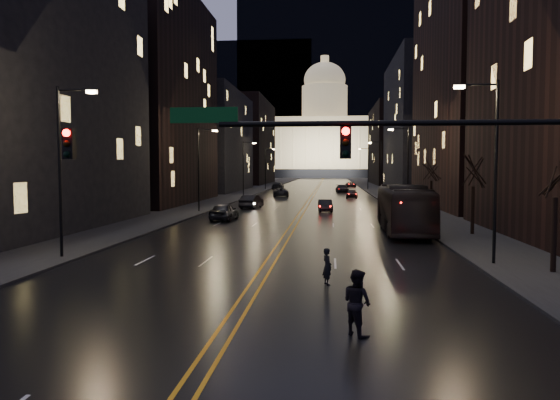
% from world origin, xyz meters
% --- Properties ---
extents(ground, '(900.00, 900.00, 0.00)m').
position_xyz_m(ground, '(0.00, 0.00, 0.00)').
color(ground, black).
rests_on(ground, ground).
extents(road, '(20.00, 320.00, 0.02)m').
position_xyz_m(road, '(0.00, 130.00, 0.01)').
color(road, black).
rests_on(road, ground).
extents(sidewalk_left, '(8.00, 320.00, 0.16)m').
position_xyz_m(sidewalk_left, '(-14.00, 130.00, 0.08)').
color(sidewalk_left, black).
rests_on(sidewalk_left, ground).
extents(sidewalk_right, '(8.00, 320.00, 0.16)m').
position_xyz_m(sidewalk_right, '(14.00, 130.00, 0.08)').
color(sidewalk_right, black).
rests_on(sidewalk_right, ground).
extents(center_line, '(0.62, 320.00, 0.01)m').
position_xyz_m(center_line, '(0.00, 130.00, 0.03)').
color(center_line, orange).
rests_on(center_line, road).
extents(building_left_near, '(12.00, 28.00, 22.00)m').
position_xyz_m(building_left_near, '(-21.00, 22.00, 11.00)').
color(building_left_near, black).
rests_on(building_left_near, ground).
extents(building_left_mid, '(12.00, 30.00, 28.00)m').
position_xyz_m(building_left_mid, '(-21.00, 54.00, 14.00)').
color(building_left_mid, black).
rests_on(building_left_mid, ground).
extents(building_left_far, '(12.00, 34.00, 20.00)m').
position_xyz_m(building_left_far, '(-21.00, 92.00, 10.00)').
color(building_left_far, black).
rests_on(building_left_far, ground).
extents(building_left_dist, '(12.00, 40.00, 24.00)m').
position_xyz_m(building_left_dist, '(-21.00, 140.00, 12.00)').
color(building_left_dist, black).
rests_on(building_left_dist, ground).
extents(building_right_tall, '(12.00, 30.00, 38.00)m').
position_xyz_m(building_right_tall, '(21.00, 50.00, 19.00)').
color(building_right_tall, black).
rests_on(building_right_tall, ground).
extents(building_right_mid, '(12.00, 34.00, 26.00)m').
position_xyz_m(building_right_mid, '(21.00, 92.00, 13.00)').
color(building_right_mid, black).
rests_on(building_right_mid, ground).
extents(building_right_dist, '(12.00, 40.00, 22.00)m').
position_xyz_m(building_right_dist, '(21.00, 140.00, 11.00)').
color(building_right_dist, black).
rests_on(building_right_dist, ground).
extents(mountain_ridge, '(520.00, 60.00, 130.00)m').
position_xyz_m(mountain_ridge, '(40.00, 380.00, 65.00)').
color(mountain_ridge, black).
rests_on(mountain_ridge, ground).
extents(capitol, '(90.00, 50.00, 58.50)m').
position_xyz_m(capitol, '(0.00, 250.00, 17.15)').
color(capitol, black).
rests_on(capitol, ground).
extents(traffic_signal, '(17.29, 0.45, 7.00)m').
position_xyz_m(traffic_signal, '(5.91, -0.00, 5.10)').
color(traffic_signal, black).
rests_on(traffic_signal, ground).
extents(streetlamp_right_near, '(2.13, 0.25, 9.00)m').
position_xyz_m(streetlamp_right_near, '(10.81, 10.00, 5.08)').
color(streetlamp_right_near, black).
rests_on(streetlamp_right_near, ground).
extents(streetlamp_left_near, '(2.13, 0.25, 9.00)m').
position_xyz_m(streetlamp_left_near, '(-10.81, 10.00, 5.08)').
color(streetlamp_left_near, black).
rests_on(streetlamp_left_near, ground).
extents(streetlamp_right_mid, '(2.13, 0.25, 9.00)m').
position_xyz_m(streetlamp_right_mid, '(10.81, 40.00, 5.08)').
color(streetlamp_right_mid, black).
rests_on(streetlamp_right_mid, ground).
extents(streetlamp_left_mid, '(2.13, 0.25, 9.00)m').
position_xyz_m(streetlamp_left_mid, '(-10.81, 40.00, 5.08)').
color(streetlamp_left_mid, black).
rests_on(streetlamp_left_mid, ground).
extents(streetlamp_right_far, '(2.13, 0.25, 9.00)m').
position_xyz_m(streetlamp_right_far, '(10.81, 70.00, 5.08)').
color(streetlamp_right_far, black).
rests_on(streetlamp_right_far, ground).
extents(streetlamp_left_far, '(2.13, 0.25, 9.00)m').
position_xyz_m(streetlamp_left_far, '(-10.81, 70.00, 5.08)').
color(streetlamp_left_far, black).
rests_on(streetlamp_left_far, ground).
extents(streetlamp_right_dist, '(2.13, 0.25, 9.00)m').
position_xyz_m(streetlamp_right_dist, '(10.81, 100.00, 5.08)').
color(streetlamp_right_dist, black).
rests_on(streetlamp_right_dist, ground).
extents(streetlamp_left_dist, '(2.13, 0.25, 9.00)m').
position_xyz_m(streetlamp_left_dist, '(-10.81, 100.00, 5.08)').
color(streetlamp_left_dist, black).
rests_on(streetlamp_left_dist, ground).
extents(tree_right_near, '(2.40, 2.40, 6.65)m').
position_xyz_m(tree_right_near, '(13.00, 8.00, 4.53)').
color(tree_right_near, black).
rests_on(tree_right_near, ground).
extents(tree_right_mid, '(2.40, 2.40, 6.65)m').
position_xyz_m(tree_right_mid, '(13.00, 22.00, 4.53)').
color(tree_right_mid, black).
rests_on(tree_right_mid, ground).
extents(tree_right_far, '(2.40, 2.40, 6.65)m').
position_xyz_m(tree_right_far, '(13.00, 38.00, 4.53)').
color(tree_right_far, black).
rests_on(tree_right_far, ground).
extents(bus, '(3.20, 12.80, 3.55)m').
position_xyz_m(bus, '(8.45, 23.45, 1.78)').
color(bus, black).
rests_on(bus, ground).
extents(oncoming_car_a, '(2.20, 4.85, 1.61)m').
position_xyz_m(oncoming_car_a, '(-6.56, 31.45, 0.81)').
color(oncoming_car_a, black).
rests_on(oncoming_car_a, ground).
extents(oncoming_car_b, '(2.35, 5.07, 1.61)m').
position_xyz_m(oncoming_car_b, '(-6.16, 45.96, 0.80)').
color(oncoming_car_b, black).
rests_on(oncoming_car_b, ground).
extents(oncoming_car_c, '(2.95, 5.53, 1.48)m').
position_xyz_m(oncoming_car_c, '(-5.02, 71.70, 0.74)').
color(oncoming_car_c, black).
rests_on(oncoming_car_c, ground).
extents(oncoming_car_d, '(2.45, 5.49, 1.56)m').
position_xyz_m(oncoming_car_d, '(-8.50, 102.29, 0.78)').
color(oncoming_car_d, black).
rests_on(oncoming_car_d, ground).
extents(receding_car_a, '(1.72, 4.11, 1.32)m').
position_xyz_m(receding_car_a, '(2.50, 42.01, 0.66)').
color(receding_car_a, black).
rests_on(receding_car_a, ground).
extents(receding_car_b, '(2.05, 4.32, 1.43)m').
position_xyz_m(receding_car_b, '(6.39, 68.35, 0.71)').
color(receding_car_b, black).
rests_on(receding_car_b, ground).
extents(receding_car_c, '(2.61, 5.43, 1.53)m').
position_xyz_m(receding_car_c, '(5.24, 86.77, 0.76)').
color(receding_car_c, black).
rests_on(receding_car_c, ground).
extents(receding_car_d, '(2.57, 4.82, 1.29)m').
position_xyz_m(receding_car_d, '(8.01, 116.13, 0.64)').
color(receding_car_d, black).
rests_on(receding_car_d, ground).
extents(pedestrian_a, '(0.57, 0.66, 1.53)m').
position_xyz_m(pedestrian_a, '(2.92, 5.00, 0.77)').
color(pedestrian_a, black).
rests_on(pedestrian_a, ground).
extents(pedestrian_b, '(1.00, 1.04, 1.92)m').
position_xyz_m(pedestrian_b, '(3.82, -1.64, 0.96)').
color(pedestrian_b, black).
rests_on(pedestrian_b, ground).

